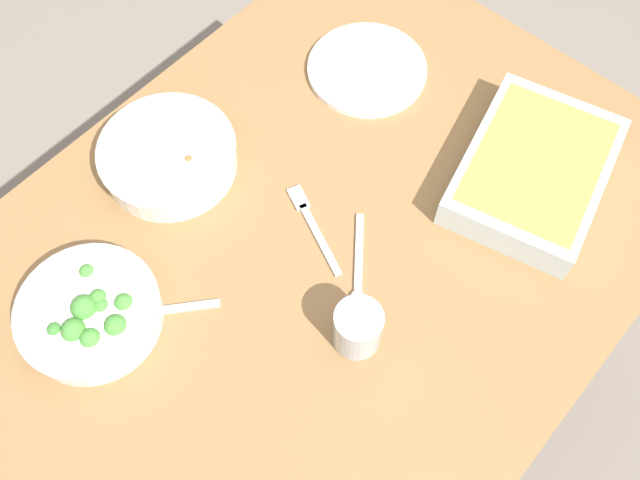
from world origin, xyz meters
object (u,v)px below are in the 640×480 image
Objects in this scene: side_plate at (367,69)px; spoon_spare at (358,277)px; broccoli_bowl at (90,313)px; drink_cup at (357,329)px; spoon_by_broccoli at (146,312)px; fork_on_table at (312,223)px; baking_dish at (534,170)px; spoon_by_stew at (168,186)px; stew_bowl at (168,155)px.

spoon_spare is (-0.33, -0.26, -0.00)m from side_plate.
broccoli_bowl is 2.54× the size of drink_cup.
spoon_spare is (0.08, 0.06, -0.03)m from drink_cup.
spoon_by_broccoli is 0.98× the size of spoon_spare.
broccoli_bowl reaches higher than fork_on_table.
spoon_by_stew is (-0.41, 0.45, -0.03)m from baking_dish.
spoon_spare is (0.26, -0.20, 0.00)m from spoon_by_broccoli.
broccoli_bowl is at bearing -158.64° from spoon_by_stew.
stew_bowl reaches higher than fork_on_table.
stew_bowl is at bearing 97.70° from spoon_spare.
spoon_by_stew is at bearing -139.32° from stew_bowl.
fork_on_table is at bearing -16.59° from spoon_by_broccoli.
spoon_by_stew is (0.24, 0.09, -0.03)m from broccoli_bowl.
spoon_spare is at bearing 163.22° from baking_dish.
spoon_by_stew is 0.99× the size of spoon_by_broccoli.
spoon_by_stew is at bearing 38.70° from spoon_by_broccoli.
drink_cup is 0.52m from side_plate.
drink_cup is (0.24, -0.32, 0.01)m from broccoli_bowl.
drink_cup reaches higher than stew_bowl.
baking_dish is at bearing -90.35° from side_plate.
spoon_by_broccoli is 0.30m from fork_on_table.
stew_bowl is at bearing 128.73° from baking_dish.
spoon_by_stew is 0.23m from spoon_by_broccoli.
spoon_spare is at bearing -38.14° from spoon_by_broccoli.
spoon_by_stew is at bearing 21.36° from broccoli_bowl.
broccoli_bowl is at bearing 140.35° from spoon_by_broccoli.
broccoli_bowl is at bearing 151.46° from baking_dish.
drink_cup is 0.59× the size of spoon_by_stew.
drink_cup is at bearing -55.44° from spoon_by_broccoli.
broccoli_bowl is at bearing 158.70° from fork_on_table.
broccoli_bowl is 1.45× the size of spoon_spare.
spoon_by_stew is (-0.01, 0.41, -0.03)m from drink_cup.
spoon_spare is at bearing -38.43° from broccoli_bowl.
spoon_by_broccoli is at bearing 141.86° from spoon_spare.
baking_dish is 0.66m from spoon_by_broccoli.
spoon_spare is 0.12m from fork_on_table.
drink_cup is 0.58× the size of spoon_by_broccoli.
baking_dish is 2.03× the size of fork_on_table.
broccoli_bowl is 1.49× the size of spoon_by_stew.
stew_bowl reaches higher than spoon_by_broccoli.
spoon_by_stew is at bearing 103.54° from spoon_spare.
spoon_spare is (-0.33, 0.10, -0.03)m from baking_dish.
broccoli_bowl is 0.65m from side_plate.
baking_dish is at bearing -28.54° from broccoli_bowl.
spoon_spare reaches higher than fork_on_table.
spoon_spare is at bearing 38.52° from drink_cup.
side_plate is 1.30× the size of fork_on_table.
spoon_spare is (0.05, -0.37, -0.03)m from stew_bowl.
spoon_spare is at bearing -76.46° from spoon_by_stew.
stew_bowl is 2.73× the size of drink_cup.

